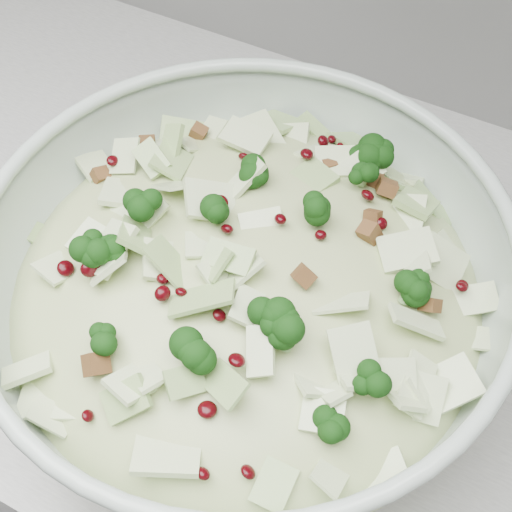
{
  "coord_description": "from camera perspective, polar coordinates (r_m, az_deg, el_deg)",
  "views": [
    {
      "loc": [
        -0.15,
        1.34,
        1.44
      ],
      "look_at": [
        -0.3,
        1.62,
        1.01
      ],
      "focal_mm": 50.0,
      "sensor_mm": 36.0,
      "label": 1
    }
  ],
  "objects": [
    {
      "name": "mixing_bowl",
      "position": [
        0.55,
        -0.78,
        -3.34
      ],
      "size": [
        0.5,
        0.5,
        0.16
      ],
      "rotation": [
        0.0,
        0.0,
        -0.34
      ],
      "color": "#AEBFB3",
      "rests_on": "counter"
    },
    {
      "name": "salad",
      "position": [
        0.53,
        -0.81,
        -1.84
      ],
      "size": [
        0.37,
        0.37,
        0.16
      ],
      "rotation": [
        0.0,
        0.0,
        -0.01
      ],
      "color": "#BBC284",
      "rests_on": "mixing_bowl"
    }
  ]
}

